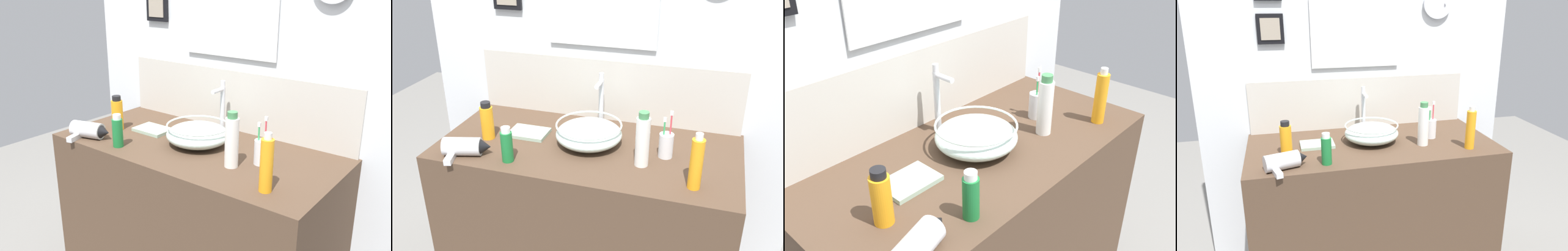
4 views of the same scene
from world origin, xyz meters
TOP-DOWN VIEW (x-y plane):
  - vanity_counter at (0.00, 0.00)m, footprint 1.32×0.62m
  - back_panel at (-0.00, 0.34)m, footprint 1.86×0.10m
  - glass_bowl_sink at (0.00, 0.02)m, footprint 0.29×0.29m
  - faucet at (0.00, 0.21)m, footprint 0.02×0.10m
  - hair_drier at (-0.47, -0.23)m, footprint 0.21×0.17m
  - toothbrush_cup at (0.34, 0.01)m, footprint 0.06×0.06m
  - shampoo_bottle at (0.26, -0.09)m, footprint 0.06×0.06m
  - spray_bottle at (0.47, -0.20)m, footprint 0.05×0.05m
  - soap_dispenser at (-0.28, -0.22)m, footprint 0.05×0.05m
  - lotion_bottle at (-0.46, -0.06)m, footprint 0.06×0.06m
  - hand_towel at (-0.30, 0.03)m, footprint 0.18×0.13m

SIDE VIEW (x-z plane):
  - vanity_counter at x=0.00m, z-range 0.00..0.92m
  - hand_towel at x=-0.30m, z-range 0.92..0.94m
  - hair_drier at x=-0.47m, z-range 0.92..1.00m
  - glass_bowl_sink at x=0.00m, z-range 0.93..1.03m
  - toothbrush_cup at x=0.34m, z-range 0.87..1.08m
  - soap_dispenser at x=-0.28m, z-range 0.92..1.07m
  - lotion_bottle at x=-0.46m, z-range 0.92..1.09m
  - spray_bottle at x=0.47m, z-range 0.92..1.14m
  - shampoo_bottle at x=0.26m, z-range 0.92..1.15m
  - faucet at x=0.00m, z-range 0.94..1.21m
  - back_panel at x=0.00m, z-range 0.00..2.48m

